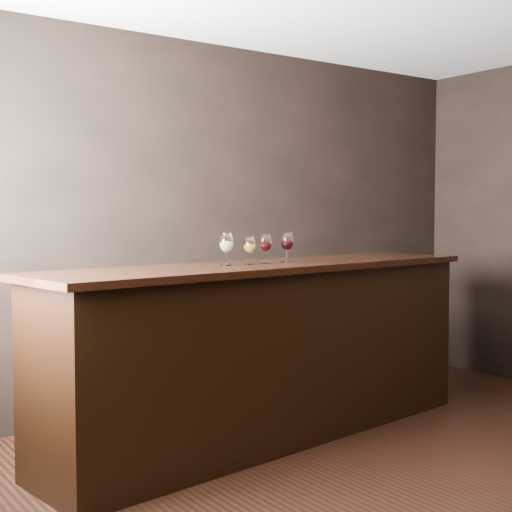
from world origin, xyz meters
TOP-DOWN VIEW (x-y plane):
  - ground at (0.00, 0.00)m, footprint 5.00×5.00m
  - room_shell at (-0.23, 0.11)m, footprint 5.02×4.52m
  - bar_counter at (-0.27, 1.24)m, footprint 3.26×1.10m
  - bar_top at (-0.27, 1.24)m, footprint 3.37×1.19m
  - back_bar_shelf at (-0.44, 2.03)m, footprint 2.37×0.40m
  - glass_white at (-0.62, 1.22)m, footprint 0.09×0.09m
  - glass_amber at (-0.45, 1.21)m, footprint 0.08×0.08m
  - glass_red_a at (-0.31, 1.24)m, footprint 0.08×0.08m
  - glass_red_b at (-0.12, 1.24)m, footprint 0.09×0.09m

SIDE VIEW (x-z plane):
  - ground at x=0.00m, z-range 0.00..0.00m
  - back_bar_shelf at x=-0.44m, z-range 0.00..0.85m
  - bar_counter at x=-0.27m, z-range 0.00..1.12m
  - bar_top at x=-0.27m, z-range 1.12..1.16m
  - glass_amber at x=-0.45m, z-range 1.19..1.37m
  - glass_red_a at x=-0.31m, z-range 1.19..1.39m
  - glass_red_b at x=-0.12m, z-range 1.20..1.40m
  - glass_white at x=-0.62m, z-range 1.20..1.40m
  - room_shell at x=-0.23m, z-range 0.40..3.21m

